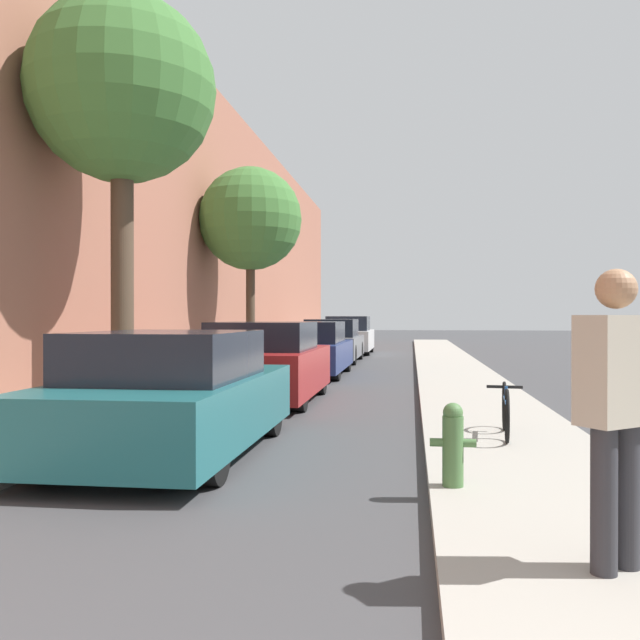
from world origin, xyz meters
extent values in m
plane|color=#3D3D3F|center=(0.00, 16.00, 0.00)|extent=(120.00, 120.00, 0.00)
cube|color=#9E998E|center=(-2.90, 16.00, 0.06)|extent=(2.00, 52.00, 0.12)
cube|color=#9E998E|center=(2.90, 16.00, 0.06)|extent=(2.00, 52.00, 0.12)
cube|color=#9E604C|center=(-4.25, 16.00, 4.11)|extent=(0.70, 52.00, 8.23)
cylinder|color=black|center=(-1.77, 8.55, 0.31)|extent=(0.22, 0.61, 0.61)
cylinder|color=black|center=(-0.08, 8.55, 0.31)|extent=(0.22, 0.61, 0.61)
cylinder|color=black|center=(-1.77, 5.92, 0.31)|extent=(0.22, 0.61, 0.61)
cylinder|color=black|center=(-0.08, 5.92, 0.31)|extent=(0.22, 0.61, 0.61)
cube|color=#1E6066|center=(-0.92, 7.24, 0.52)|extent=(1.91, 4.23, 0.71)
cube|color=black|center=(-0.92, 7.07, 1.13)|extent=(1.68, 2.20, 0.52)
cylinder|color=black|center=(-1.73, 13.26, 0.31)|extent=(0.22, 0.61, 0.61)
cylinder|color=black|center=(-0.07, 13.26, 0.31)|extent=(0.22, 0.61, 0.61)
cylinder|color=black|center=(-1.73, 10.76, 0.31)|extent=(0.22, 0.61, 0.61)
cylinder|color=black|center=(-0.07, 10.76, 0.31)|extent=(0.22, 0.61, 0.61)
cube|color=maroon|center=(-0.90, 12.01, 0.56)|extent=(1.89, 4.02, 0.79)
cube|color=black|center=(-0.90, 11.85, 1.21)|extent=(1.67, 2.09, 0.50)
cylinder|color=black|center=(-1.69, 18.89, 0.35)|extent=(0.22, 0.71, 0.71)
cylinder|color=black|center=(-0.07, 18.89, 0.35)|extent=(0.22, 0.71, 0.71)
cylinder|color=black|center=(-1.69, 16.06, 0.35)|extent=(0.22, 0.71, 0.71)
cylinder|color=black|center=(-0.07, 16.06, 0.35)|extent=(0.22, 0.71, 0.71)
cube|color=navy|center=(-0.88, 17.48, 0.54)|extent=(1.84, 4.56, 0.68)
cube|color=black|center=(-0.88, 17.29, 1.15)|extent=(1.62, 2.37, 0.54)
cylinder|color=black|center=(-1.71, 24.27, 0.32)|extent=(0.22, 0.65, 0.65)
cylinder|color=black|center=(-0.12, 24.27, 0.32)|extent=(0.22, 0.65, 0.65)
cylinder|color=black|center=(-1.71, 21.42, 0.32)|extent=(0.22, 0.65, 0.65)
cylinder|color=black|center=(-0.12, 21.42, 0.32)|extent=(0.22, 0.65, 0.65)
cube|color=slate|center=(-0.91, 22.85, 0.53)|extent=(1.81, 4.59, 0.69)
cube|color=black|center=(-0.91, 22.66, 1.17)|extent=(1.60, 2.39, 0.59)
cylinder|color=black|center=(-1.65, 29.14, 0.35)|extent=(0.22, 0.69, 0.69)
cylinder|color=black|center=(0.00, 29.14, 0.35)|extent=(0.22, 0.69, 0.69)
cylinder|color=black|center=(-1.65, 26.57, 0.35)|extent=(0.22, 0.69, 0.69)
cylinder|color=black|center=(0.00, 26.57, 0.35)|extent=(0.22, 0.69, 0.69)
cube|color=silver|center=(-0.83, 27.85, 0.58)|extent=(1.88, 4.15, 0.78)
cube|color=black|center=(-0.83, 27.69, 1.27)|extent=(1.65, 2.16, 0.59)
cylinder|color=#4C3A2B|center=(-2.61, 9.67, 2.18)|extent=(0.34, 0.34, 4.12)
sphere|color=#3D7033|center=(-2.61, 9.67, 5.02)|extent=(2.84, 2.84, 2.84)
cylinder|color=#4C3A2B|center=(-2.62, 17.97, 1.79)|extent=(0.24, 0.24, 3.34)
sphere|color=#3D7033|center=(-2.62, 17.97, 4.23)|extent=(2.82, 2.82, 2.82)
cylinder|color=#47703D|center=(2.10, 5.72, 0.42)|extent=(0.18, 0.18, 0.60)
sphere|color=#47703D|center=(2.10, 5.72, 0.75)|extent=(0.17, 0.17, 0.17)
cylinder|color=#47703D|center=(1.96, 5.72, 0.49)|extent=(0.12, 0.07, 0.07)
cylinder|color=#47703D|center=(2.24, 5.72, 0.49)|extent=(0.12, 0.07, 0.07)
cylinder|color=#2D2D33|center=(2.82, 3.84, 0.53)|extent=(0.20, 0.20, 0.83)
cylinder|color=#2D2D33|center=(2.98, 3.96, 0.53)|extent=(0.20, 0.20, 0.83)
cube|color=#B2A893|center=(2.90, 3.90, 1.26)|extent=(0.51, 0.46, 0.62)
sphere|color=tan|center=(2.90, 3.90, 1.72)|extent=(0.23, 0.23, 0.23)
torus|color=black|center=(2.92, 8.67, 0.43)|extent=(0.10, 0.62, 0.62)
torus|color=black|center=(2.83, 7.78, 0.43)|extent=(0.10, 0.62, 0.62)
cube|color=#235193|center=(2.87, 8.22, 0.57)|extent=(0.11, 0.75, 0.04)
cylinder|color=#235193|center=(2.86, 8.06, 0.65)|extent=(0.04, 0.04, 0.17)
cube|color=black|center=(2.91, 8.60, 0.68)|extent=(0.44, 0.08, 0.04)
camera|label=1|loc=(1.75, -0.12, 1.57)|focal=37.99mm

